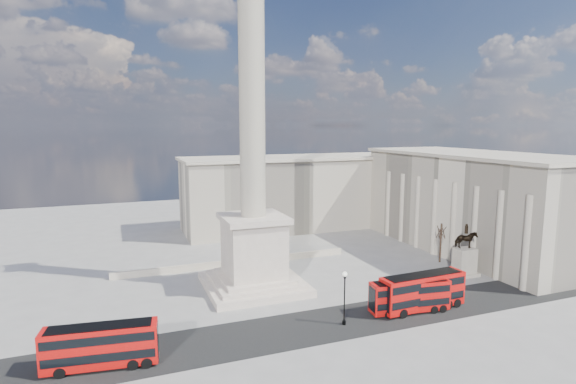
% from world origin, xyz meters
% --- Properties ---
extents(ground, '(180.00, 180.00, 0.00)m').
position_xyz_m(ground, '(0.00, 0.00, 0.00)').
color(ground, gray).
rests_on(ground, ground).
extents(asphalt_road, '(120.00, 9.00, 0.01)m').
position_xyz_m(asphalt_road, '(5.00, -10.00, 0.00)').
color(asphalt_road, black).
rests_on(asphalt_road, ground).
extents(nelsons_column, '(14.00, 14.00, 49.85)m').
position_xyz_m(nelsons_column, '(0.00, 5.00, 12.92)').
color(nelsons_column, beige).
rests_on(nelsons_column, ground).
extents(balustrade_wall, '(40.00, 0.60, 1.10)m').
position_xyz_m(balustrade_wall, '(0.00, 16.00, 0.55)').
color(balustrade_wall, '#B8AE99').
rests_on(balustrade_wall, ground).
extents(building_east, '(19.00, 46.00, 18.60)m').
position_xyz_m(building_east, '(45.00, 10.00, 9.32)').
color(building_east, beige).
rests_on(building_east, ground).
extents(building_northeast, '(51.00, 17.00, 16.60)m').
position_xyz_m(building_northeast, '(20.00, 40.00, 8.32)').
color(building_northeast, beige).
rests_on(building_northeast, ground).
extents(red_bus_a, '(10.98, 3.85, 4.36)m').
position_xyz_m(red_bus_a, '(-20.29, -10.98, 2.29)').
color(red_bus_a, red).
rests_on(red_bus_a, ground).
extents(red_bus_b, '(10.54, 3.64, 4.18)m').
position_xyz_m(red_bus_b, '(15.99, -10.66, 2.19)').
color(red_bus_b, red).
rests_on(red_bus_b, ground).
extents(red_bus_c, '(11.85, 3.19, 4.77)m').
position_xyz_m(red_bus_c, '(18.06, -10.50, 2.50)').
color(red_bus_c, red).
rests_on(red_bus_c, ground).
extents(victorian_lamp, '(0.56, 0.56, 6.57)m').
position_xyz_m(victorian_lamp, '(6.47, -10.86, 3.87)').
color(victorian_lamp, black).
rests_on(victorian_lamp, ground).
extents(equestrian_statue, '(4.03, 3.02, 8.39)m').
position_xyz_m(equestrian_statue, '(32.73, -1.78, 2.92)').
color(equestrian_statue, '#B8AE99').
rests_on(equestrian_statue, ground).
extents(bare_tree_near, '(1.58, 1.58, 6.92)m').
position_xyz_m(bare_tree_near, '(40.78, -2.66, 5.45)').
color(bare_tree_near, '#332319').
rests_on(bare_tree_near, ground).
extents(bare_tree_mid, '(1.90, 1.90, 7.22)m').
position_xyz_m(bare_tree_mid, '(33.87, 5.33, 5.69)').
color(bare_tree_mid, '#332319').
rests_on(bare_tree_mid, ground).
extents(bare_tree_far, '(2.03, 2.03, 8.30)m').
position_xyz_m(bare_tree_far, '(38.01, 17.45, 6.54)').
color(bare_tree_far, '#332319').
rests_on(bare_tree_far, ground).
extents(pedestrian_walking, '(0.73, 0.56, 1.77)m').
position_xyz_m(pedestrian_walking, '(26.34, -2.07, 0.88)').
color(pedestrian_walking, black).
rests_on(pedestrian_walking, ground).
extents(pedestrian_standing, '(0.85, 0.68, 1.69)m').
position_xyz_m(pedestrian_standing, '(23.55, -5.59, 0.84)').
color(pedestrian_standing, black).
rests_on(pedestrian_standing, ground).
extents(pedestrian_crossing, '(0.58, 1.04, 1.67)m').
position_xyz_m(pedestrian_crossing, '(17.93, -5.83, 0.84)').
color(pedestrian_crossing, black).
rests_on(pedestrian_crossing, ground).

